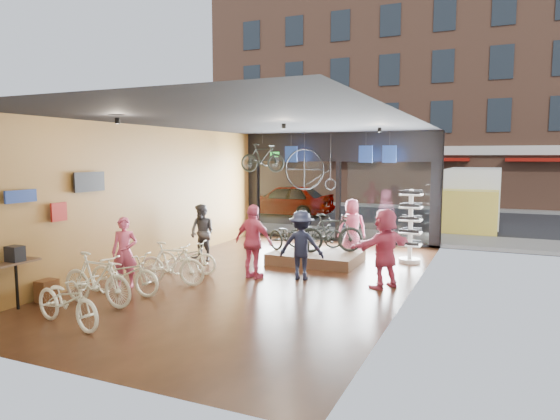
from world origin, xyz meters
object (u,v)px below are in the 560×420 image
Objects in this scene: customer_0 at (125,252)px; display_platform at (316,257)px; floor_bike_4 at (186,257)px; customer_1 at (202,233)px; floor_bike_1 at (97,279)px; hung_bike at (262,158)px; display_bike_mid at (331,233)px; display_bike_right at (315,233)px; customer_2 at (254,242)px; customer_5 at (385,248)px; customer_3 at (302,245)px; box_truck at (472,199)px; floor_bike_3 at (172,264)px; sunglasses_rack at (410,226)px; display_bike_left at (289,237)px; floor_bike_0 at (67,300)px; floor_bike_2 at (124,273)px; penny_farthing at (312,171)px; street_car at (286,200)px; customer_4 at (352,227)px.

display_platform is at bearing 31.57° from customer_0.
floor_bike_4 is 1.67m from customer_1.
hung_bike is (-0.01, 7.62, 2.39)m from floor_bike_1.
customer_0 reaches higher than display_bike_mid.
customer_2 is (-0.54, -2.91, 0.18)m from display_bike_right.
customer_5 is (4.90, 0.71, 0.48)m from floor_bike_4.
customer_2 is 1.17m from customer_3.
floor_bike_3 is at bearing -115.28° from box_truck.
customer_3 is 3.70m from sunglasses_rack.
customer_5 reaches higher than display_platform.
floor_bike_3 is 6.18m from hung_bike.
display_bike_mid is 0.89× the size of sunglasses_rack.
display_bike_mid is (1.03, 0.55, 0.10)m from display_bike_left.
floor_bike_0 is at bearing 143.86° from display_bike_right.
penny_farthing is at bearing -15.18° from floor_bike_2.
display_platform is 1.32× the size of customer_5.
customer_0 is 0.89× the size of customer_5.
display_platform is at bearing -67.33° from penny_farthing.
floor_bike_4 is at bearing 9.88° from floor_bike_3.
penny_farthing is at bearing -83.11° from customer_3.
customer_5 is 1.15× the size of hung_bike.
floor_bike_4 is at bearing -5.58° from floor_bike_2.
sunglasses_rack is (0.08, 3.01, 0.12)m from customer_5.
floor_bike_0 is 0.98× the size of display_bike_mid.
sunglasses_rack is at bearing -35.84° from display_bike_left.
customer_5 is (4.96, 3.70, 0.37)m from floor_bike_1.
display_platform is 1.49× the size of customer_0.
floor_bike_1 is 1.07× the size of customer_3.
floor_bike_4 is 4.97m from customer_5.
floor_bike_1 is at bearing 71.36° from customer_2.
penny_farthing reaches higher than floor_bike_3.
customer_1 reaches higher than street_car.
floor_bike_2 is at bearing 177.56° from hung_bike.
customer_4 reaches higher than floor_bike_4.
customer_3 is at bearing -36.79° from floor_bike_1.
floor_bike_0 is 5.45m from customer_3.
sunglasses_rack is at bearing -92.49° from display_bike_mid.
floor_bike_2 is at bearing -119.60° from display_platform.
street_car is 8.55m from penny_farthing.
floor_bike_4 is at bearing 16.47° from floor_bike_0.
floor_bike_0 is 7.37m from display_bike_mid.
hung_bike reaches higher than floor_bike_0.
customer_4 is at bearing -103.69° from hung_bike.
customer_5 is 5.76m from penny_farthing.
customer_5 is at bearing -101.79° from sunglasses_rack.
street_car is 16.84m from floor_bike_0.
hung_bike is (-4.97, 3.91, 2.01)m from customer_5.
floor_bike_0 is 1.13× the size of hung_bike.
penny_farthing is at bearing 112.67° from display_platform.
box_truck reaches higher than customer_5.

